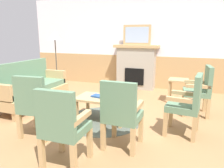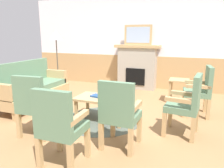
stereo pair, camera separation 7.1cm
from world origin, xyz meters
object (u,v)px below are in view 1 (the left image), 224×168
Objects in this scene: couch at (31,88)px; floor_lamp_by_couch at (55,39)px; book_on_table at (98,96)px; framed_picture at (137,35)px; armchair_front_left at (121,112)px; side_table at (178,84)px; coffee_table at (103,100)px; armchair_near_fireplace at (188,102)px; armchair_by_window_left at (200,88)px; fireplace at (136,66)px; armchair_front_center at (36,103)px; footstool at (123,87)px; armchair_corner_left at (62,124)px.

couch is 1.07× the size of floor_lamp_by_couch.
couch reaches higher than book_on_table.
framed_picture is 2.85m from book_on_table.
armchair_front_left reaches higher than side_table.
armchair_near_fireplace is at bearing -2.61° from coffee_table.
armchair_by_window_left is (3.51, 0.73, 0.14)m from couch.
coffee_table is at bearing -5.61° from book_on_table.
armchair_front_center is (-0.64, -3.59, -0.11)m from fireplace.
book_on_table is at bearing -152.09° from armchair_by_window_left.
footstool is 1.33m from side_table.
fireplace is 3.54m from armchair_front_left.
side_table is (-0.46, 0.72, -0.10)m from armchair_by_window_left.
side_table is 3.41m from floor_lamp_by_couch.
armchair_front_left is at bearing 5.20° from armchair_front_center.
floor_lamp_by_couch is at bearing -177.07° from side_table.
couch and armchair_near_fireplace have the same top height.
book_on_table is 0.40× the size of side_table.
couch is 1.84× the size of armchair_near_fireplace.
couch and armchair_corner_left have the same top height.
framed_picture is at bearing 53.65° from couch.
side_table is at bearing 2.93° from floor_lamp_by_couch.
coffee_table is at bearing 95.04° from armchair_corner_left.
armchair_front_left is at bearing -41.12° from floor_lamp_by_couch.
armchair_corner_left is at bearing -81.30° from book_on_table.
floor_lamp_by_couch reaches higher than armchair_near_fireplace.
armchair_near_fireplace is 1.00× the size of armchair_corner_left.
armchair_by_window_left is 2.87m from armchair_corner_left.
armchair_front_center is at bearing -157.66° from armchair_near_fireplace.
fireplace is 1.62m from side_table.
armchair_near_fireplace is at bearing -24.05° from floor_lamp_by_couch.
fireplace is 2.65m from coffee_table.
armchair_corner_left is 3.79m from floor_lamp_by_couch.
armchair_front_left is at bearing 51.63° from armchair_corner_left.
framed_picture is (0.00, 0.00, 0.91)m from fireplace.
armchair_near_fireplace reaches higher than coffee_table.
armchair_by_window_left is at bearing 11.77° from couch.
side_table is at bearing -37.37° from fireplace.
floor_lamp_by_couch is (-0.20, 1.28, 1.05)m from couch.
armchair_corner_left is (-0.51, -0.64, 0.00)m from armchair_front_left.
fireplace reaches higher than couch.
side_table is 0.33× the size of floor_lamp_by_couch.
armchair_front_left is at bearing -78.68° from framed_picture.
armchair_front_left is at bearing -23.00° from couch.
armchair_corner_left is (0.19, -4.11, -1.02)m from framed_picture.
footstool is 0.24× the size of floor_lamp_by_couch.
floor_lamp_by_couch is (-2.67, 2.33, 0.91)m from armchair_front_left.
coffee_table is 2.74m from floor_lamp_by_couch.
fireplace reaches higher than coffee_table.
footstool is (-0.09, 1.49, -0.10)m from coffee_table.
armchair_near_fireplace is (1.47, -0.07, 0.15)m from coffee_table.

